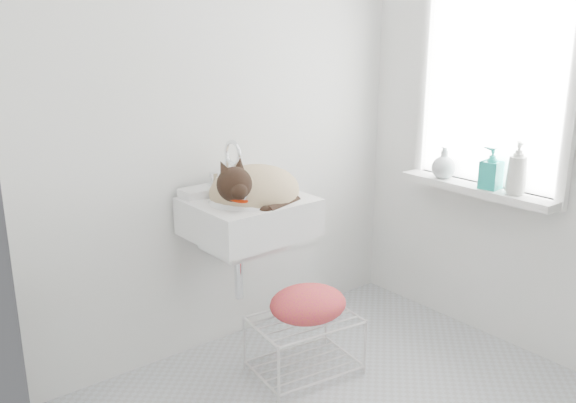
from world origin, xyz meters
TOP-DOWN VIEW (x-y plane):
  - back_wall at (0.00, 1.00)m, footprint 2.20×0.02m
  - right_wall at (1.10, 0.00)m, footprint 0.02×2.00m
  - left_wall at (-1.10, 0.00)m, footprint 0.02×2.00m
  - window_glass at (1.09, 0.20)m, footprint 0.01×0.80m
  - window_frame at (1.07, 0.20)m, footprint 0.04×0.90m
  - windowsill at (1.01, 0.20)m, footprint 0.16×0.88m
  - sink at (-0.06, 0.74)m, footprint 0.56×0.49m
  - faucet at (-0.06, 0.92)m, footprint 0.20×0.14m
  - cat at (-0.05, 0.72)m, footprint 0.48×0.39m
  - wire_rack at (0.05, 0.45)m, footprint 0.53×0.41m
  - towel at (0.06, 0.43)m, footprint 0.44×0.37m
  - bottle_a at (1.00, -0.02)m, footprint 0.12×0.12m
  - bottle_b at (1.00, 0.12)m, footprint 0.11×0.11m
  - bottle_c at (1.00, 0.41)m, footprint 0.17×0.17m

SIDE VIEW (x-z plane):
  - wire_rack at x=0.05m, z-range 0.00..0.30m
  - towel at x=0.06m, z-range 0.24..0.40m
  - windowsill at x=1.01m, z-range 0.81..0.85m
  - sink at x=-0.06m, z-range 0.74..0.96m
  - bottle_a at x=1.00m, z-range 0.74..0.96m
  - bottle_b at x=1.00m, z-range 0.74..0.96m
  - bottle_c at x=1.00m, z-range 0.77..0.93m
  - cat at x=-0.05m, z-range 0.74..1.04m
  - faucet at x=-0.06m, z-range 0.89..1.09m
  - back_wall at x=0.00m, z-range 0.00..2.50m
  - right_wall at x=1.10m, z-range 0.00..2.50m
  - left_wall at x=-1.10m, z-range 0.00..2.50m
  - window_glass at x=1.09m, z-range 0.85..1.85m
  - window_frame at x=1.07m, z-range 0.80..1.90m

